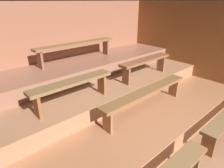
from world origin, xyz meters
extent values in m
cube|color=#9C6A4A|center=(0.00, 2.08, -0.04)|extent=(6.11, 4.97, 0.08)
cube|color=#93583F|center=(0.00, 4.20, 1.11)|extent=(6.11, 0.06, 2.23)
cube|color=brown|center=(2.69, 2.08, 1.11)|extent=(0.06, 4.97, 2.23)
cube|color=#A86B47|center=(0.00, 2.55, 0.15)|extent=(5.31, 3.24, 0.30)
cube|color=#A3724F|center=(0.00, 3.13, 0.45)|extent=(5.31, 2.08, 0.30)
cube|color=#915F49|center=(0.00, 3.59, 0.75)|extent=(5.31, 1.14, 0.30)
cube|color=olive|center=(-0.26, 0.58, 0.19)|extent=(0.05, 0.20, 0.38)
cube|color=brown|center=(0.26, 0.58, 0.19)|extent=(0.05, 0.20, 0.38)
cube|color=brown|center=(0.19, 1.77, 0.71)|extent=(2.15, 0.25, 0.05)
cube|color=brown|center=(-0.77, 1.77, 0.49)|extent=(0.05, 0.20, 0.38)
cube|color=brown|center=(1.14, 1.77, 0.49)|extent=(0.05, 0.20, 0.38)
cube|color=brown|center=(-0.95, 2.43, 1.01)|extent=(1.49, 0.25, 0.05)
cube|color=brown|center=(-1.58, 2.43, 0.79)|extent=(0.05, 0.20, 0.38)
cube|color=brown|center=(-0.33, 2.43, 0.79)|extent=(0.05, 0.20, 0.38)
cube|color=brown|center=(0.95, 2.43, 1.01)|extent=(1.49, 0.25, 0.05)
cube|color=brown|center=(0.33, 2.43, 0.79)|extent=(0.05, 0.20, 0.38)
cube|color=brown|center=(1.58, 2.43, 0.79)|extent=(0.05, 0.20, 0.38)
cube|color=brown|center=(-0.01, 3.74, 1.30)|extent=(2.04, 0.25, 0.05)
cube|color=brown|center=(-0.92, 3.74, 1.09)|extent=(0.05, 0.20, 0.38)
cube|color=brown|center=(0.89, 3.74, 1.09)|extent=(0.05, 0.20, 0.38)
camera|label=1|loc=(-2.46, -0.19, 2.25)|focal=31.23mm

